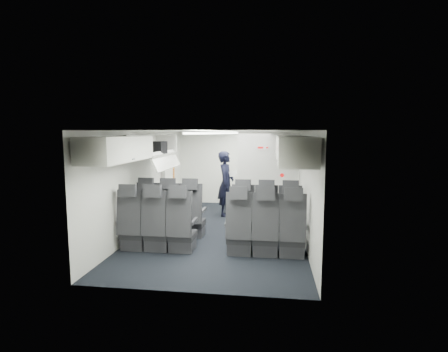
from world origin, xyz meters
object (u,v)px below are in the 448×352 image
(boarding_door, at_px, (169,177))
(carry_on_bag, at_px, (155,147))
(seat_row_front, at_px, (218,218))
(seat_row_mid, at_px, (210,231))
(flight_attendant, at_px, (226,184))
(galley_unit, at_px, (268,174))

(boarding_door, distance_m, carry_on_bag, 1.96)
(seat_row_front, height_order, seat_row_mid, same)
(seat_row_front, bearing_deg, flight_attendant, 92.65)
(seat_row_mid, relative_size, boarding_door, 1.79)
(flight_attendant, distance_m, carry_on_bag, 2.30)
(seat_row_mid, bearing_deg, boarding_door, 118.77)
(galley_unit, relative_size, carry_on_bag, 4.40)
(seat_row_front, distance_m, galley_unit, 3.43)
(carry_on_bag, bearing_deg, galley_unit, 60.59)
(seat_row_mid, height_order, carry_on_bag, carry_on_bag)
(seat_row_mid, bearing_deg, flight_attendant, 91.82)
(boarding_door, height_order, carry_on_bag, carry_on_bag)
(boarding_door, distance_m, flight_attendant, 1.56)
(seat_row_mid, relative_size, carry_on_bag, 7.72)
(boarding_door, relative_size, flight_attendant, 1.12)
(seat_row_front, height_order, boarding_door, boarding_door)
(galley_unit, xyz_separation_m, boarding_door, (-2.59, -1.17, 0.00))
(seat_row_mid, xyz_separation_m, flight_attendant, (-0.09, 2.87, 0.42))
(boarding_door, bearing_deg, carry_on_bag, -81.96)
(seat_row_mid, height_order, galley_unit, galley_unit)
(seat_row_mid, xyz_separation_m, carry_on_bag, (-1.39, 1.24, 1.41))
(galley_unit, relative_size, flight_attendant, 1.15)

